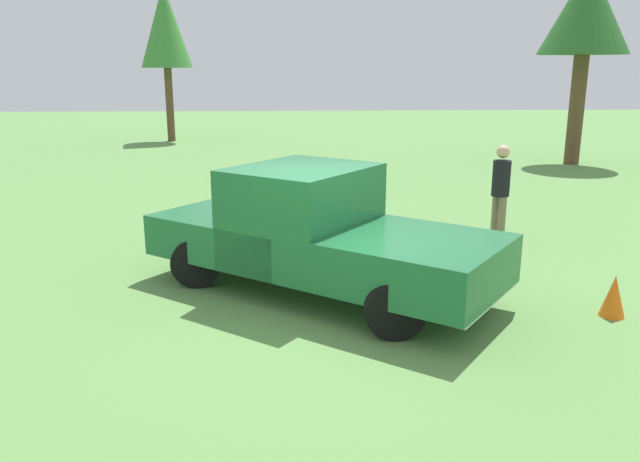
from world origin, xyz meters
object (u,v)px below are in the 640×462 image
at_px(pickup_truck, 312,229).
at_px(traffic_cone, 614,296).
at_px(tree_back_right, 165,28).
at_px(person_bystander, 501,188).
at_px(tree_back_left, 586,13).

bearing_deg(pickup_truck, traffic_cone, 19.90).
bearing_deg(tree_back_right, traffic_cone, 114.14).
height_order(pickup_truck, traffic_cone, pickup_truck).
distance_m(person_bystander, tree_back_left, 11.68).
bearing_deg(person_bystander, pickup_truck, -161.86).
bearing_deg(tree_back_right, tree_back_left, 152.73).
bearing_deg(person_bystander, traffic_cone, -101.47).
relative_size(pickup_truck, person_bystander, 2.92).
bearing_deg(tree_back_left, pickup_truck, 52.33).
xyz_separation_m(person_bystander, tree_back_right, (8.92, -17.00, 3.74)).
height_order(person_bystander, tree_back_right, tree_back_right).
height_order(pickup_truck, person_bystander, person_bystander).
bearing_deg(tree_back_left, tree_back_right, -27.27).
bearing_deg(pickup_truck, person_bystander, 71.76).
xyz_separation_m(pickup_truck, tree_back_right, (5.41, -19.41, 3.84)).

